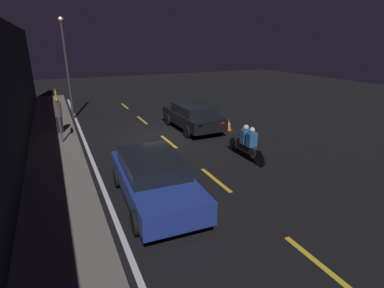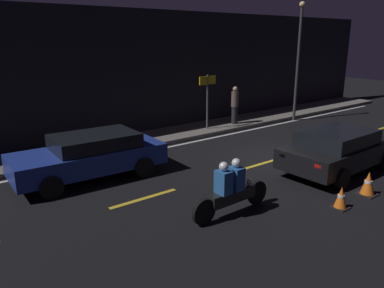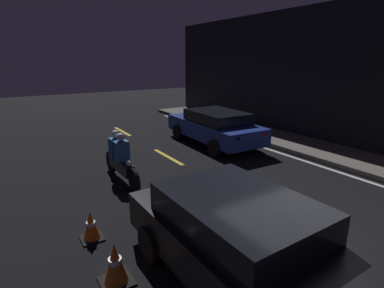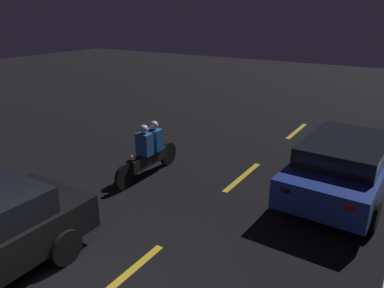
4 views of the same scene
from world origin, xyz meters
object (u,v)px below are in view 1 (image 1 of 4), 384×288
Objects in this scene: van_black at (193,116)px; pedestrian at (59,115)px; shop_sign at (57,105)px; sedan_blue at (154,178)px; motorcycle at (247,144)px; street_lamp at (67,64)px; traffic_cone_near at (243,132)px; traffic_cone_mid at (228,125)px.

van_black is 2.39× the size of pedestrian.
shop_sign reaches higher than pedestrian.
sedan_blue is 1.87× the size of shop_sign.
motorcycle is 1.00× the size of shop_sign.
street_lamp is at bearing 46.73° from van_black.
traffic_cone_mid is (1.33, 0.01, 0.04)m from traffic_cone_near.
pedestrian is 4.16m from street_lamp.
street_lamp is (9.99, 5.76, 2.59)m from motorcycle.
motorcycle is 0.41× the size of street_lamp.
street_lamp is (5.13, -0.85, 1.39)m from shop_sign.
street_lamp reaches higher than traffic_cone_near.
traffic_cone_near is 10.86m from street_lamp.
traffic_cone_near is (2.41, -1.44, -0.37)m from motorcycle.
shop_sign is (4.87, 6.61, 1.20)m from motorcycle.
shop_sign is (2.45, 8.04, 1.57)m from traffic_cone_near.
van_black reaches higher than traffic_cone_mid.
traffic_cone_mid is 8.53m from pedestrian.
traffic_cone_near is 0.23× the size of shop_sign.
street_lamp is at bearing 43.49° from traffic_cone_near.
shop_sign is (1.12, 8.03, 1.53)m from traffic_cone_mid.
traffic_cone_near is at bearing -179.62° from traffic_cone_mid.
motorcycle is 4.02m from traffic_cone_mid.
motorcycle is 9.31m from pedestrian.
motorcycle reaches higher than traffic_cone_near.
van_black is 6.57m from shop_sign.
street_lamp is at bearing 29.50° from motorcycle.
street_lamp is (5.20, 5.63, 2.51)m from van_black.
traffic_cone_near is at bearing -117.28° from pedestrian.
pedestrian is (1.76, 6.46, 0.33)m from van_black.
shop_sign is 0.42× the size of street_lamp.
van_black is at bearing 1.09° from motorcycle.
sedan_blue is 8.45m from pedestrian.
traffic_cone_mid is 9.96m from street_lamp.
shop_sign reaches higher than traffic_cone_near.
sedan_blue is 8.00× the size of traffic_cone_near.
van_black is at bearing -90.63° from shop_sign.
sedan_blue is at bearing -164.76° from pedestrian.
traffic_cone_near is 0.32× the size of pedestrian.
traffic_cone_mid is at bearing 135.13° from sedan_blue.
pedestrian is (8.15, 2.22, 0.33)m from sedan_blue.
sedan_blue is 2.56× the size of pedestrian.
street_lamp is at bearing -170.71° from sedan_blue.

